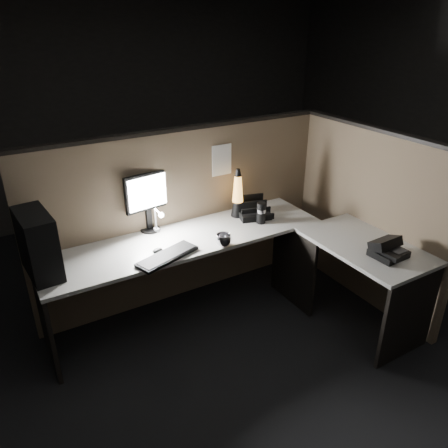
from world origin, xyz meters
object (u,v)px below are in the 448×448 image
keyboard (167,256)px  desk_phone (387,249)px  pc_tower (38,244)px  monitor (147,196)px  lava_lamp (238,197)px

keyboard → desk_phone: bearing=-47.8°
pc_tower → monitor: 0.92m
pc_tower → lava_lamp: 1.65m
pc_tower → keyboard: bearing=-21.5°
pc_tower → monitor: (0.88, 0.26, 0.07)m
monitor → desk_phone: bearing=-52.9°
monitor → lava_lamp: (0.77, -0.13, -0.11)m
monitor → keyboard: monitor is taller
lava_lamp → desk_phone: bearing=-64.0°
keyboard → desk_phone: 1.61m
pc_tower → keyboard: 0.88m
lava_lamp → monitor: bearing=170.1°
monitor → lava_lamp: bearing=-18.8°
lava_lamp → desk_phone: lava_lamp is taller
monitor → lava_lamp: monitor is taller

